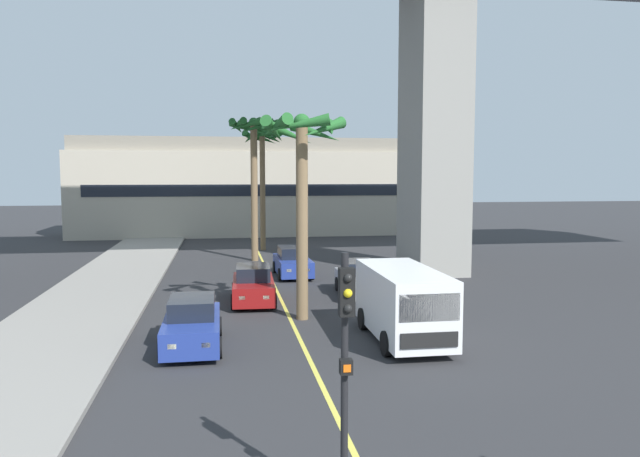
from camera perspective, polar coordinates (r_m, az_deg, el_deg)
sidewalk_left at (r=18.78m, az=-26.57°, el=-11.95°), size 4.80×80.00×0.15m
lane_stripe_center at (r=25.83m, az=-3.62°, el=-6.97°), size 0.14×56.00×0.01m
pier_building_backdrop at (r=55.53m, az=-6.77°, el=3.90°), size 30.69×8.04×8.62m
car_queue_front at (r=25.73m, az=-6.35°, el=-5.41°), size 1.95×4.16×1.56m
car_queue_second at (r=19.51m, az=-12.04°, el=-8.91°), size 1.84×4.10×1.56m
car_queue_third at (r=27.07m, az=3.84°, el=-4.86°), size 1.94×4.15×1.56m
car_queue_fourth at (r=32.18m, az=-2.62°, el=-3.26°), size 1.90×4.13×1.56m
delivery_van at (r=19.88m, az=7.88°, el=-6.91°), size 2.19×5.26×2.36m
traffic_light_median_near at (r=9.67m, az=2.43°, el=-11.12°), size 0.24×0.37×4.20m
palm_tree_near_median at (r=43.02m, az=-5.48°, el=7.30°), size 2.94×2.93×8.65m
palm_tree_mid_median at (r=22.18m, az=-1.78°, el=6.61°), size 3.22×3.33×7.64m
palm_tree_far_median at (r=37.75m, az=-6.34°, el=7.81°), size 3.26×3.35×8.93m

